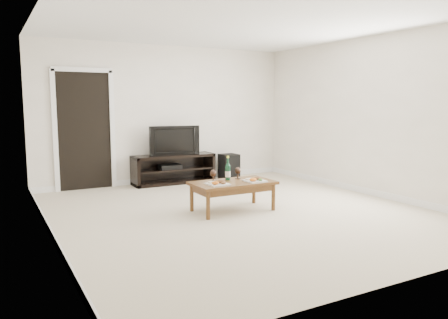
% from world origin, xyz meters
% --- Properties ---
extents(floor, '(5.50, 5.50, 0.00)m').
position_xyz_m(floor, '(0.00, 0.00, 0.00)').
color(floor, '#BCB298').
rests_on(floor, ground).
extents(back_wall, '(5.00, 0.04, 2.60)m').
position_xyz_m(back_wall, '(0.00, 2.77, 1.30)').
color(back_wall, white).
rests_on(back_wall, ground).
extents(ceiling, '(5.00, 5.50, 0.04)m').
position_xyz_m(ceiling, '(0.00, 0.00, 2.62)').
color(ceiling, white).
rests_on(ceiling, back_wall).
extents(doorway, '(0.90, 0.02, 2.05)m').
position_xyz_m(doorway, '(-1.55, 2.73, 1.02)').
color(doorway, black).
rests_on(doorway, ground).
extents(media_console, '(1.57, 0.45, 0.55)m').
position_xyz_m(media_console, '(0.02, 2.50, 0.28)').
color(media_console, black).
rests_on(media_console, ground).
extents(television, '(0.96, 0.25, 0.55)m').
position_xyz_m(television, '(0.02, 2.50, 0.82)').
color(television, black).
rests_on(television, media_console).
extents(av_receiver, '(0.42, 0.33, 0.08)m').
position_xyz_m(av_receiver, '(-0.05, 2.48, 0.33)').
color(av_receiver, black).
rests_on(av_receiver, media_console).
extents(subwoofer, '(0.34, 0.34, 0.50)m').
position_xyz_m(subwoofer, '(1.18, 2.40, 0.25)').
color(subwoofer, black).
rests_on(subwoofer, ground).
extents(coffee_table, '(1.16, 0.63, 0.42)m').
position_xyz_m(coffee_table, '(-0.06, 0.11, 0.21)').
color(coffee_table, brown).
rests_on(coffee_table, ground).
extents(plate_left, '(0.27, 0.27, 0.07)m').
position_xyz_m(plate_left, '(-0.35, 0.00, 0.45)').
color(plate_left, white).
rests_on(plate_left, coffee_table).
extents(plate_right, '(0.27, 0.27, 0.07)m').
position_xyz_m(plate_right, '(0.22, -0.03, 0.45)').
color(plate_right, white).
rests_on(plate_right, coffee_table).
extents(wine_bottle, '(0.07, 0.07, 0.35)m').
position_xyz_m(wine_bottle, '(-0.05, 0.26, 0.59)').
color(wine_bottle, '#0F3A21').
rests_on(wine_bottle, coffee_table).
extents(goblet_left, '(0.09, 0.09, 0.17)m').
position_xyz_m(goblet_left, '(-0.29, 0.25, 0.51)').
color(goblet_left, '#32231B').
rests_on(goblet_left, coffee_table).
extents(goblet_right, '(0.09, 0.09, 0.17)m').
position_xyz_m(goblet_right, '(0.13, 0.28, 0.51)').
color(goblet_right, '#32231B').
rests_on(goblet_right, coffee_table).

